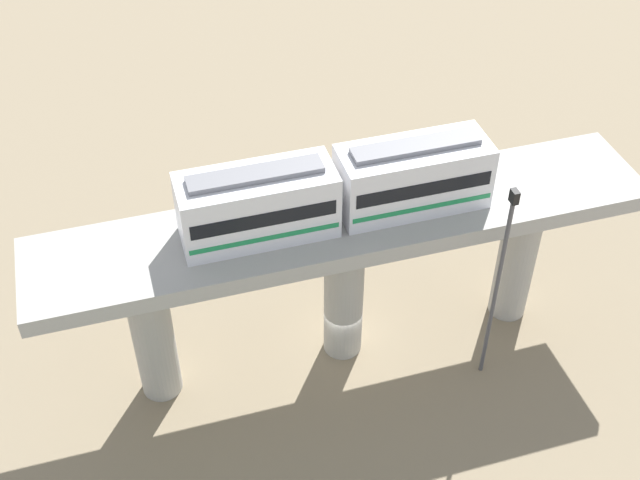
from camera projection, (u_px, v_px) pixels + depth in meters
ground_plane at (342, 346)px, 42.48m from camera, size 120.00×120.00×0.00m
viaduct at (345, 253)px, 38.25m from camera, size 5.20×28.00×8.57m
train at (337, 190)px, 35.69m from camera, size 2.64×13.55×3.24m
parked_car_black at (295, 198)px, 50.28m from camera, size 2.48×4.44×1.76m
parked_car_yellow at (377, 174)px, 52.06m from camera, size 2.24×4.37×1.76m
signal_post at (498, 280)px, 37.28m from camera, size 0.44×0.28×11.17m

